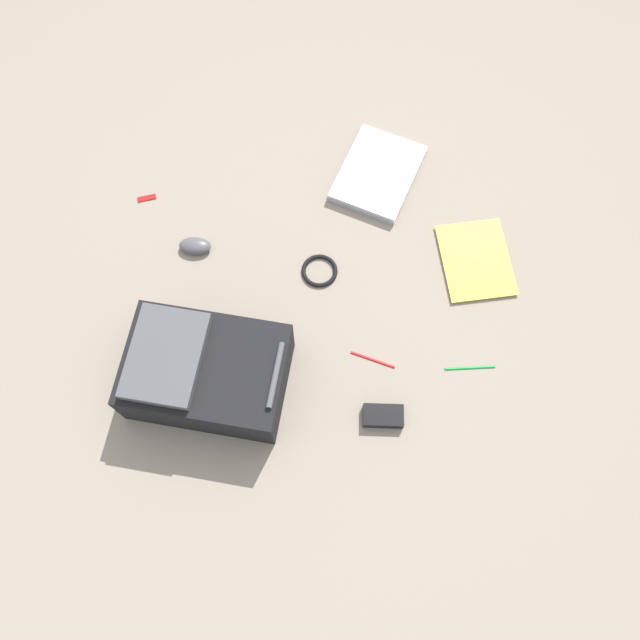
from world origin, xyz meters
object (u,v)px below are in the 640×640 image
at_px(pen_black, 373,359).
at_px(usb_stick, 147,198).
at_px(cable_coil, 320,271).
at_px(backpack, 205,371).
at_px(book_manual, 476,260).
at_px(power_brick, 383,416).
at_px(pen_blue, 470,367).
at_px(laptop, 378,173).
at_px(computer_mouse, 195,246).

height_order(pen_black, usb_stick, same).
relative_size(cable_coil, usb_stick, 1.89).
height_order(backpack, usb_stick, backpack).
distance_m(backpack, book_manual, 0.89).
distance_m(power_brick, pen_blue, 0.30).
relative_size(book_manual, pen_black, 2.23).
bearing_deg(pen_black, backpack, -78.46).
height_order(laptop, cable_coil, laptop).
relative_size(backpack, power_brick, 4.07).
bearing_deg(cable_coil, book_manual, 98.27).
distance_m(cable_coil, usb_stick, 0.61).
xyz_separation_m(backpack, laptop, (-0.72, 0.45, -0.07)).
height_order(backpack, laptop, backpack).
height_order(book_manual, computer_mouse, computer_mouse).
relative_size(backpack, pen_blue, 3.13).
bearing_deg(power_brick, cable_coil, -154.59).
xyz_separation_m(book_manual, power_brick, (0.51, -0.27, 0.01)).
xyz_separation_m(computer_mouse, usb_stick, (-0.17, -0.18, -0.01)).
distance_m(laptop, pen_blue, 0.70).
relative_size(backpack, usb_stick, 7.78).
xyz_separation_m(power_brick, pen_blue, (-0.16, 0.25, -0.01)).
bearing_deg(computer_mouse, power_brick, 50.69).
xyz_separation_m(computer_mouse, power_brick, (0.49, 0.60, -0.00)).
bearing_deg(pen_blue, pen_black, -90.96).
height_order(power_brick, pen_blue, power_brick).
relative_size(power_brick, pen_blue, 0.77).
height_order(backpack, pen_blue, backpack).
distance_m(book_manual, usb_stick, 1.06).
bearing_deg(backpack, pen_black, 101.54).
relative_size(computer_mouse, pen_black, 0.73).
distance_m(backpack, power_brick, 0.51).
bearing_deg(backpack, cable_coil, 141.72).
relative_size(power_brick, pen_black, 0.83).
bearing_deg(book_manual, computer_mouse, -88.90).
distance_m(laptop, computer_mouse, 0.63).
bearing_deg(pen_black, book_manual, 138.47).
xyz_separation_m(book_manual, pen_blue, (0.35, -0.02, -0.00)).
bearing_deg(computer_mouse, usb_stick, -132.56).
bearing_deg(power_brick, pen_blue, 123.34).
bearing_deg(cable_coil, usb_stick, -111.18).
height_order(laptop, pen_blue, laptop).
xyz_separation_m(book_manual, usb_stick, (-0.15, -1.05, -0.00)).
bearing_deg(book_manual, power_brick, -27.79).
height_order(laptop, power_brick, same).
height_order(book_manual, cable_coil, cable_coil).
relative_size(laptop, usb_stick, 6.23).
distance_m(laptop, pen_black, 0.63).
bearing_deg(backpack, computer_mouse, -166.75).
bearing_deg(pen_black, power_brick, 11.71).
distance_m(backpack, usb_stick, 0.66).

